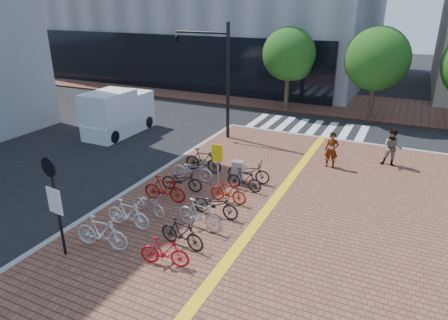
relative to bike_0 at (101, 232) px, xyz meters
The scene contains 26 objects.
ground 3.40m from the bike_0, 52.29° to the left, with size 120.00×120.00×0.00m, color black.
kerb_north 15.48m from the bike_0, 71.02° to the left, with size 14.00×0.25×0.15m, color gray.
far_sidewalk 23.72m from the bike_0, 85.09° to the left, with size 70.00×8.00×0.15m, color brown.
crosswalk 16.83m from the bike_0, 81.35° to the left, with size 7.50×4.00×0.01m.
street_trees 21.55m from the bike_0, 70.60° to the left, with size 16.20×4.60×6.35m.
bike_0 is the anchor object (origin of this frame).
bike_1 1.43m from the bike_0, 91.93° to the left, with size 0.50×1.78×1.07m, color white.
bike_2 2.55m from the bike_0, 89.04° to the left, with size 0.56×1.60×0.84m, color silver.
bike_3 3.68m from the bike_0, 89.53° to the left, with size 0.51×1.81×1.09m, color #A9130C.
bike_4 4.82m from the bike_0, 88.34° to the left, with size 0.63×1.82×0.95m, color black.
bike_5 5.95m from the bike_0, 89.79° to the left, with size 0.68×1.95×1.02m, color silver.
bike_6 7.02m from the bike_0, 89.95° to the left, with size 0.53×1.88×1.13m, color black.
bike_7 2.38m from the bike_0, ahead, with size 0.45×1.59×0.96m, color red.
bike_8 2.62m from the bike_0, 26.51° to the left, with size 0.48×1.71×1.03m, color black.
bike_9 3.36m from the bike_0, 46.18° to the left, with size 0.52×1.86×1.12m, color #A8A8AC.
bike_10 4.24m from the bike_0, 55.05° to the left, with size 0.66×1.88×0.99m, color black.
bike_11 5.24m from the bike_0, 62.71° to the left, with size 0.45×1.59×0.96m, color #AF1C0C.
bike_12 6.51m from the bike_0, 66.95° to the left, with size 0.46×1.63×0.98m, color black.
bike_13 7.26m from the bike_0, 70.72° to the left, with size 0.68×1.96×1.03m, color black.
pedestrian_a 11.51m from the bike_0, 62.22° to the left, with size 0.64×0.42×1.77m, color gray.
pedestrian_b 14.09m from the bike_0, 55.43° to the left, with size 0.90×0.70×1.85m, color #484A5C.
utility_box 6.81m from the bike_0, 72.64° to the left, with size 0.49×0.36×1.07m, color silver.
yellow_sign 6.34m from the bike_0, 79.28° to the left, with size 0.49×0.13×1.81m.
notice_sign 1.96m from the bike_0, 134.63° to the right, with size 0.63×0.18×3.38m.
traffic_light_pole 13.08m from the bike_0, 102.13° to the left, with size 3.52×1.36×6.55m.
box_truck 13.01m from the bike_0, 126.72° to the left, with size 2.12×4.78×2.76m.
Camera 1 is at (6.37, -11.02, 7.74)m, focal length 32.00 mm.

